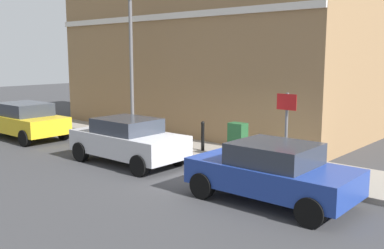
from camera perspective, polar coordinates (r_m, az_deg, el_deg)
ground at (r=12.97m, az=2.07°, el=-6.47°), size 80.00×80.00×0.00m
sidewalk at (r=18.38m, az=-8.80°, el=-1.71°), size 2.68×30.00×0.15m
corner_building at (r=20.53m, az=2.56°, el=10.04°), size 6.31×13.93×7.66m
car_blue at (r=10.57m, az=10.41°, el=-6.03°), size 2.01×3.95×1.43m
car_silver at (r=14.22m, az=-8.32°, el=-2.01°), size 1.93×3.96×1.47m
car_yellow at (r=19.59m, az=-21.02°, el=0.55°), size 2.01×4.28×1.50m
utility_cabinet at (r=14.30m, az=5.95°, el=-2.25°), size 0.46×0.61×1.15m
bollard_near_cabinet at (r=15.31m, az=1.41°, el=-1.36°), size 0.14×0.14×1.04m
street_sign at (r=12.30m, az=12.17°, el=0.40°), size 0.08×0.60×2.30m
lamppost at (r=17.62m, az=-7.90°, el=8.41°), size 0.20×0.44×5.72m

